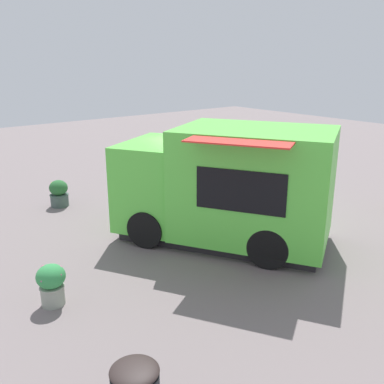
# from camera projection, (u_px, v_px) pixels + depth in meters

# --- Properties ---
(ground_plane) EXTENTS (40.00, 40.00, 0.00)m
(ground_plane) POSITION_uv_depth(u_px,v_px,m) (219.00, 227.00, 10.72)
(ground_plane) COLOR slate
(food_truck) EXTENTS (4.21, 5.11, 2.61)m
(food_truck) POSITION_uv_depth(u_px,v_px,m) (227.00, 188.00, 9.57)
(food_truck) COLOR #5BD143
(food_truck) RESTS_ON ground_plane
(person_customer) EXTENTS (0.63, 0.76, 0.86)m
(person_customer) POSITION_uv_depth(u_px,v_px,m) (140.00, 172.00, 14.53)
(person_customer) COLOR black
(person_customer) RESTS_ON ground_plane
(planter_flowering_near) EXTENTS (0.49, 0.49, 0.74)m
(planter_flowering_near) POSITION_uv_depth(u_px,v_px,m) (51.00, 283.00, 7.22)
(planter_flowering_near) COLOR gray
(planter_flowering_near) RESTS_ON ground_plane
(planter_flowering_far) EXTENTS (0.52, 0.52, 0.75)m
(planter_flowering_far) POSITION_uv_depth(u_px,v_px,m) (59.00, 193.00, 12.12)
(planter_flowering_far) COLOR #43554F
(planter_flowering_far) RESTS_ON ground_plane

